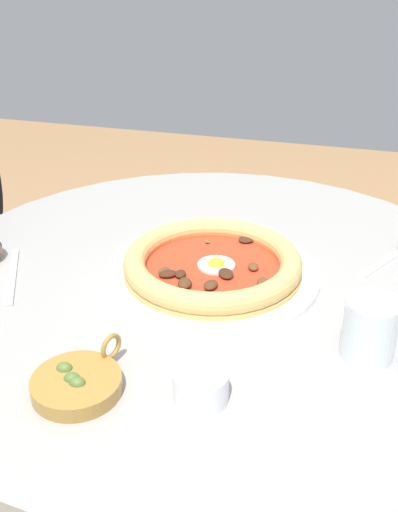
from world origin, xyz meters
name	(u,v)px	position (x,y,z in m)	size (l,w,h in m)	color
dining_table	(211,355)	(0.00, 0.00, 0.57)	(0.93, 0.93, 0.72)	#999993
pizza_on_plate	(214,266)	(0.00, 0.00, 0.73)	(0.33, 0.33, 0.04)	white
water_glass	(369,332)	(-0.24, 0.13, 0.75)	(0.07, 0.07, 0.08)	silver
ramekin_capers	(201,385)	(-0.06, 0.27, 0.74)	(0.06, 0.06, 0.04)	white
olive_pan	(77,383)	(0.08, 0.29, 0.73)	(0.10, 0.13, 0.04)	olive
fork_utensil	(13,276)	(0.30, 0.08, 0.72)	(0.09, 0.16, 0.00)	#BCBCC1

